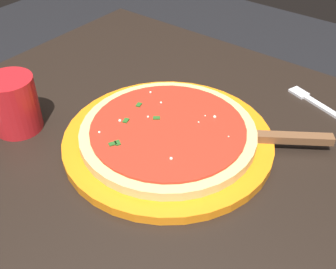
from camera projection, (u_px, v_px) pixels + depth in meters
restaurant_table at (149, 207)px, 0.80m from camera, size 0.84×0.90×0.76m
serving_plate at (168, 140)px, 0.71m from camera, size 0.35×0.35×0.02m
pizza at (168, 132)px, 0.70m from camera, size 0.30×0.30×0.02m
pizza_server at (269, 138)px, 0.70m from camera, size 0.16×0.21×0.01m
cup_tall_drink at (14, 104)px, 0.72m from camera, size 0.08×0.08×0.10m
fork at (324, 108)px, 0.80m from camera, size 0.08×0.18×0.00m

